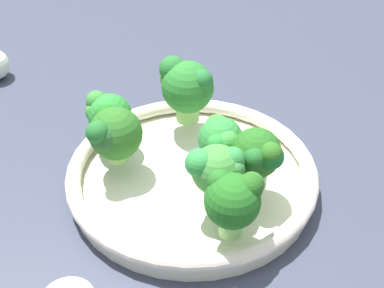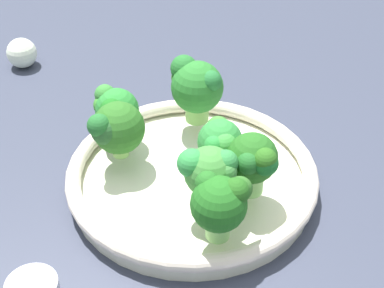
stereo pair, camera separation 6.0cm
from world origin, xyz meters
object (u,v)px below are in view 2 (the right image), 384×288
Objects in this scene: broccoli_floret_6 at (254,161)px; garlic_bulb at (23,53)px; broccoli_floret_3 at (115,127)px; broccoli_floret_5 at (210,172)px; bowl at (192,176)px; broccoli_floret_2 at (221,202)px; broccoli_floret_0 at (220,142)px; broccoli_floret_4 at (196,86)px; broccoli_floret_1 at (116,110)px.

broccoli_floret_6 reaches higher than garlic_bulb.
broccoli_floret_5 reaches higher than broccoli_floret_3.
broccoli_floret_3 is at bearing 110.22° from broccoli_floret_6.
bowl is 11.68cm from broccoli_floret_2.
broccoli_floret_0 is 0.93× the size of broccoli_floret_5.
broccoli_floret_4 is 31.11cm from garlic_bulb.
garlic_bulb is at bearing 98.08° from broccoli_floret_4.
broccoli_floret_2 and broccoli_floret_5 have the same top height.
broccoli_floret_4 reaches higher than broccoli_floret_5.
broccoli_floret_1 reaches higher than garlic_bulb.
garlic_bulb is (1.05, 38.75, -4.81)cm from broccoli_floret_0.
broccoli_floret_2 is (-6.81, -6.03, 0.20)cm from broccoli_floret_0.
broccoli_floret_1 is 0.90× the size of broccoli_floret_6.
broccoli_floret_0 is at bearing 30.38° from broccoli_floret_5.
broccoli_floret_1 is 17.64cm from broccoli_floret_6.
broccoli_floret_3 is 11.06cm from broccoli_floret_4.
broccoli_floret_1 is 0.94× the size of broccoli_floret_3.
garlic_bulb is at bearing 88.25° from broccoli_floret_6.
broccoli_floret_3 is at bearing 120.36° from bowl.
broccoli_floret_4 is 14.77cm from broccoli_floret_5.
broccoli_floret_3 reaches higher than broccoli_floret_0.
broccoli_floret_4 reaches higher than broccoli_floret_3.
garlic_bulb is (-4.31, 30.32, -5.45)cm from broccoli_floret_4.
broccoli_floret_5 reaches higher than broccoli_floret_0.
broccoli_floret_1 is 0.79× the size of broccoli_floret_4.
broccoli_floret_3 is 0.85× the size of broccoli_floret_4.
bowl is 3.55× the size of broccoli_floret_4.
broccoli_floret_0 is 11.33cm from broccoli_floret_3.
broccoli_floret_4 reaches higher than bowl.
broccoli_floret_2 is 15.93cm from broccoli_floret_3.
garlic_bulb is at bearing 88.45° from broccoli_floret_0.
broccoli_floret_0 is at bearing -60.41° from broccoli_floret_3.
broccoli_floret_2 is at bearing -99.96° from garlic_bulb.
broccoli_floret_0 is 39.06cm from garlic_bulb.
broccoli_floret_5 is (1.14, -12.46, 0.40)cm from broccoli_floret_3.
broccoli_floret_3 is 1.50× the size of garlic_bulb.
broccoli_floret_4 is at bearing -7.43° from broccoli_floret_3.
broccoli_floret_2 is (-5.44, -8.68, 5.62)cm from bowl.
broccoli_floret_2 is (-3.73, -18.84, 0.75)cm from broccoli_floret_1.
broccoli_floret_1 is at bearing 99.52° from bowl.
broccoli_floret_2 is 4.16cm from broccoli_floret_5.
broccoli_floret_0 is at bearing 41.52° from broccoli_floret_2.
broccoli_floret_2 reaches higher than broccoli_floret_0.
broccoli_floret_6 reaches higher than broccoli_floret_0.
broccoli_floret_4 reaches higher than broccoli_floret_0.
broccoli_floret_1 is at bearing -99.04° from garlic_bulb.
broccoli_floret_3 is at bearing 119.59° from broccoli_floret_0.
broccoli_floret_5 is (-1.37, -15.42, 0.85)cm from broccoli_floret_1.
broccoli_floret_1 is (-1.70, 10.16, 4.87)cm from bowl.
bowl is 6.30× the size of garlic_bulb.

